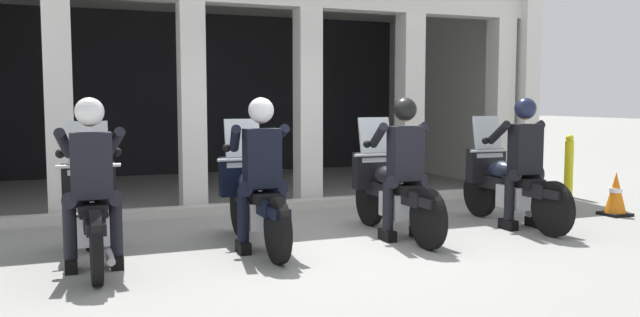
% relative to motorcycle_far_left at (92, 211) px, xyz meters
% --- Properties ---
extents(ground_plane, '(80.00, 80.00, 0.00)m').
position_rel_motorcycle_far_left_xyz_m(ground_plane, '(2.47, 3.15, -0.50)').
color(ground_plane, gray).
extents(station_building, '(9.83, 5.21, 3.51)m').
position_rel_motorcycle_far_left_xyz_m(station_building, '(2.35, 5.34, 1.71)').
color(station_building, black).
rests_on(station_building, ground).
extents(kerb_strip, '(9.33, 0.24, 0.12)m').
position_rel_motorcycle_far_left_xyz_m(kerb_strip, '(2.35, 2.24, -0.44)').
color(kerb_strip, '#B7B5AD').
rests_on(kerb_strip, ground).
extents(motorcycle_far_left, '(0.62, 2.04, 1.35)m').
position_rel_motorcycle_far_left_xyz_m(motorcycle_far_left, '(0.00, 0.00, 0.00)').
color(motorcycle_far_left, black).
rests_on(motorcycle_far_left, ground).
extents(police_officer_far_left, '(0.63, 0.61, 1.58)m').
position_rel_motorcycle_far_left_xyz_m(police_officer_far_left, '(-0.00, -0.28, 0.44)').
color(police_officer_far_left, black).
rests_on(police_officer_far_left, ground).
extents(motorcycle_center_left, '(0.62, 2.04, 1.35)m').
position_rel_motorcycle_far_left_xyz_m(motorcycle_center_left, '(1.65, 0.13, 0.00)').
color(motorcycle_center_left, black).
rests_on(motorcycle_center_left, ground).
extents(police_officer_center_left, '(0.63, 0.61, 1.58)m').
position_rel_motorcycle_far_left_xyz_m(police_officer_center_left, '(1.65, -0.15, 0.44)').
color(police_officer_center_left, black).
rests_on(police_officer_center_left, ground).
extents(motorcycle_center_right, '(0.62, 2.04, 1.35)m').
position_rel_motorcycle_far_left_xyz_m(motorcycle_center_right, '(3.29, 0.13, 0.00)').
color(motorcycle_center_right, black).
rests_on(motorcycle_center_right, ground).
extents(police_officer_center_right, '(0.63, 0.61, 1.58)m').
position_rel_motorcycle_far_left_xyz_m(police_officer_center_right, '(3.29, -0.16, 0.44)').
color(police_officer_center_right, black).
rests_on(police_officer_center_right, ground).
extents(motorcycle_far_right, '(0.62, 2.04, 1.35)m').
position_rel_motorcycle_far_left_xyz_m(motorcycle_far_right, '(4.94, 0.15, 0.00)').
color(motorcycle_far_right, black).
rests_on(motorcycle_far_right, ground).
extents(police_officer_far_right, '(0.63, 0.61, 1.58)m').
position_rel_motorcycle_far_left_xyz_m(police_officer_far_right, '(4.94, -0.13, 0.44)').
color(police_officer_far_right, black).
rests_on(police_officer_far_right, ground).
extents(traffic_cone_flank, '(0.34, 0.34, 0.59)m').
position_rel_motorcycle_far_left_xyz_m(traffic_cone_flank, '(6.69, 0.12, -0.21)').
color(traffic_cone_flank, black).
rests_on(traffic_cone_flank, ground).
extents(bollard_kerbside, '(0.14, 0.14, 1.01)m').
position_rel_motorcycle_far_left_xyz_m(bollard_kerbside, '(7.31, 1.70, -0.00)').
color(bollard_kerbside, yellow).
rests_on(bollard_kerbside, ground).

